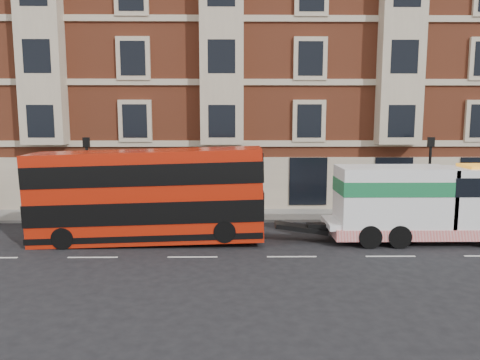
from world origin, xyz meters
name	(u,v)px	position (x,y,z in m)	size (l,w,h in m)	color
ground	(192,257)	(0.00, 0.00, 0.00)	(120.00, 120.00, 0.00)	black
sidewalk	(204,215)	(0.00, 7.50, 0.07)	(90.00, 3.00, 0.15)	slate
victorian_terrace	(217,50)	(0.50, 15.00, 10.07)	(45.00, 12.00, 20.40)	brown
lamp_post_west	(88,172)	(-6.00, 6.20, 2.68)	(0.35, 0.15, 4.35)	black
lamp_post_east	(429,172)	(12.00, 6.20, 2.68)	(0.35, 0.15, 4.35)	black
double_decker_bus	(147,194)	(-2.16, 2.24, 2.18)	(10.18, 2.34, 4.12)	#B21D09
tow_truck	(418,202)	(9.89, 2.24, 1.80)	(8.15, 2.41, 3.39)	white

